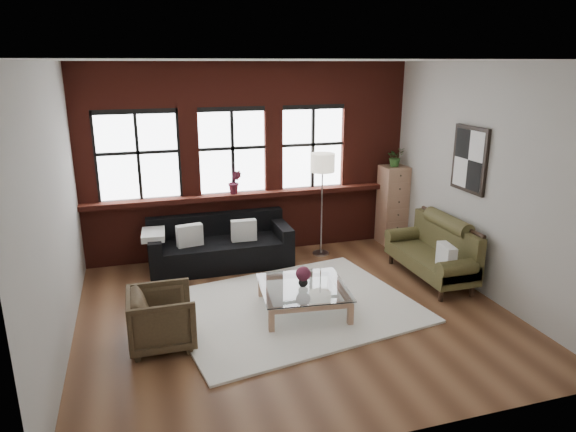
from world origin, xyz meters
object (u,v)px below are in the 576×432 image
object	(u,v)px
armchair	(162,318)
coffee_table	(303,299)
dark_sofa	(220,242)
drawer_chest	(392,205)
vintage_settee	(430,251)
floor_lamp	(322,201)
vase	(303,281)

from	to	relation	value
armchair	coffee_table	world-z (taller)	armchair
dark_sofa	drawer_chest	xyz separation A→B (m)	(3.18, 0.22, 0.30)
vintage_settee	drawer_chest	bearing A→B (deg)	82.16
dark_sofa	coffee_table	size ratio (longest dim) A/B	2.02
drawer_chest	vintage_settee	bearing A→B (deg)	-97.84
dark_sofa	armchair	distance (m)	2.48
drawer_chest	floor_lamp	size ratio (longest dim) A/B	0.75
coffee_table	drawer_chest	bearing A→B (deg)	41.53
armchair	coffee_table	distance (m)	1.86
vintage_settee	floor_lamp	size ratio (longest dim) A/B	0.89
vase	armchair	bearing A→B (deg)	-170.09
dark_sofa	drawer_chest	size ratio (longest dim) A/B	1.59
vase	floor_lamp	world-z (taller)	floor_lamp
dark_sofa	drawer_chest	distance (m)	3.20
armchair	floor_lamp	distance (m)	3.65
dark_sofa	armchair	xyz separation A→B (m)	(-1.06, -2.24, -0.07)
vase	drawer_chest	xyz separation A→B (m)	(2.41, 2.13, 0.28)
coffee_table	drawer_chest	size ratio (longest dim) A/B	0.79
dark_sofa	vintage_settee	bearing A→B (deg)	-26.23
vintage_settee	coffee_table	distance (m)	2.25
drawer_chest	armchair	bearing A→B (deg)	-149.93
coffee_table	vase	world-z (taller)	vase
armchair	vase	size ratio (longest dim) A/B	5.47
floor_lamp	vase	bearing A→B (deg)	-116.74
vintage_settee	vase	distance (m)	2.23
drawer_chest	floor_lamp	xyz separation A→B (m)	(-1.44, -0.20, 0.24)
floor_lamp	drawer_chest	bearing A→B (deg)	7.96
vintage_settee	drawer_chest	distance (m)	1.71
floor_lamp	armchair	bearing A→B (deg)	-141.20
vintage_settee	drawer_chest	xyz separation A→B (m)	(0.23, 1.67, 0.26)
vintage_settee	floor_lamp	bearing A→B (deg)	129.37
vintage_settee	armchair	size ratio (longest dim) A/B	2.26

